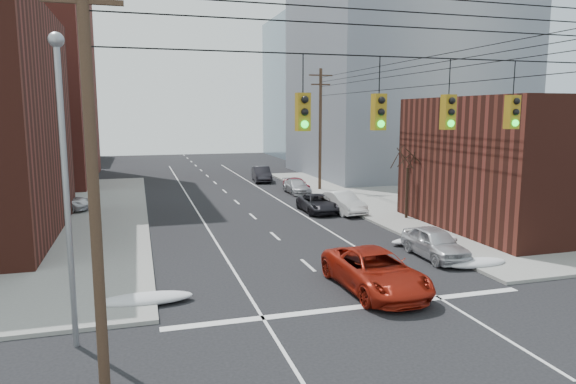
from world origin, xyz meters
TOP-DOWN VIEW (x-y plane):
  - sidewalk_ne at (27.00, 27.00)m, footprint 40.00×40.00m
  - building_brick_far at (-26.00, 74.00)m, footprint 22.00×18.00m
  - building_office at (22.00, 44.00)m, footprint 22.00×20.00m
  - building_glass at (24.00, 70.00)m, footprint 20.00×18.00m
  - building_storefront at (18.00, 16.00)m, footprint 16.00×12.00m
  - utility_pole_left at (-8.50, 3.00)m, footprint 2.20×0.28m
  - utility_pole_far at (8.50, 34.00)m, footprint 2.20×0.28m
  - traffic_signals at (0.10, 2.97)m, footprint 17.00×0.42m
  - street_light at (-9.50, 6.00)m, footprint 0.44×0.44m
  - bare_tree at (9.59, 20.00)m, footprint 2.09×2.20m
  - snow_nw at (-7.40, 9.00)m, footprint 3.50×1.08m
  - snow_ne at (7.40, 9.50)m, footprint 3.00×1.08m
  - snow_east_far at (7.40, 14.00)m, footprint 4.00×1.08m
  - red_pickup at (1.50, 8.00)m, footprint 2.84×5.87m
  - parked_car_a at (6.40, 11.46)m, footprint 1.87×4.46m
  - parked_car_b at (6.40, 23.40)m, footprint 2.14×4.75m
  - parked_car_c at (4.80, 24.19)m, footprint 2.19×4.60m
  - parked_car_d at (5.95, 32.94)m, footprint 1.75×4.22m
  - parked_car_e at (6.40, 34.42)m, footprint 1.92×3.84m
  - parked_car_f at (4.80, 41.60)m, footprint 2.14×4.89m
  - lot_car_a at (-14.87, 25.62)m, footprint 4.54×2.94m
  - lot_car_b at (-13.01, 29.16)m, footprint 5.08×3.72m
  - lot_car_d at (-16.15, 27.79)m, footprint 4.77×2.58m

SIDE VIEW (x-z plane):
  - sidewalk_ne at x=27.00m, z-range 0.00..0.15m
  - snow_nw at x=-7.40m, z-range 0.00..0.42m
  - snow_ne at x=7.40m, z-range 0.00..0.42m
  - snow_east_far at x=7.40m, z-range 0.00..0.42m
  - parked_car_d at x=5.95m, z-range 0.00..1.22m
  - parked_car_e at x=6.40m, z-range 0.00..1.26m
  - parked_car_c at x=4.80m, z-range 0.00..1.27m
  - parked_car_a at x=6.40m, z-range 0.00..1.51m
  - parked_car_b at x=6.40m, z-range 0.00..1.51m
  - parked_car_f at x=4.80m, z-range 0.00..1.56m
  - lot_car_b at x=-13.01m, z-range 0.15..1.43m
  - red_pickup at x=1.50m, z-range 0.00..1.61m
  - lot_car_a at x=-14.87m, z-range 0.15..1.56m
  - lot_car_d at x=-16.15m, z-range 0.15..1.69m
  - bare_tree at x=9.59m, z-range -0.15..4.79m
  - building_storefront at x=18.00m, z-range 0.00..8.00m
  - street_light at x=-9.50m, z-range 0.88..10.20m
  - utility_pole_left at x=-8.50m, z-range 0.28..11.28m
  - utility_pole_far at x=8.50m, z-range 0.28..11.28m
  - building_brick_far at x=-26.00m, z-range 0.00..12.00m
  - traffic_signals at x=0.10m, z-range 6.16..8.18m
  - building_glass at x=24.00m, z-range 0.00..22.00m
  - building_office at x=22.00m, z-range 0.00..25.00m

